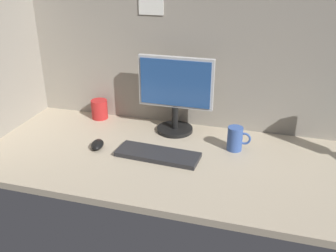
# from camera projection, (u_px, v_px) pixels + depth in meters

# --- Properties ---
(ground_plane) EXTENTS (1.80, 0.80, 0.03)m
(ground_plane) POSITION_uv_depth(u_px,v_px,m) (172.00, 158.00, 1.72)
(ground_plane) COLOR tan
(cubicle_wall_back) EXTENTS (1.80, 0.06, 0.76)m
(cubicle_wall_back) POSITION_uv_depth(u_px,v_px,m) (193.00, 52.00, 1.88)
(cubicle_wall_back) COLOR gray
(cubicle_wall_back) RESTS_ON ground_plane
(monitor) EXTENTS (0.37, 0.18, 0.38)m
(monitor) POSITION_uv_depth(u_px,v_px,m) (175.00, 92.00, 1.86)
(monitor) COLOR black
(monitor) RESTS_ON ground_plane
(keyboard) EXTENTS (0.38, 0.15, 0.02)m
(keyboard) POSITION_uv_depth(u_px,v_px,m) (158.00, 154.00, 1.69)
(keyboard) COLOR #262628
(keyboard) RESTS_ON ground_plane
(mouse) EXTENTS (0.08, 0.11, 0.03)m
(mouse) POSITION_uv_depth(u_px,v_px,m) (97.00, 145.00, 1.77)
(mouse) COLOR black
(mouse) RESTS_ON ground_plane
(mug_red_plastic) EXTENTS (0.09, 0.09, 0.10)m
(mug_red_plastic) POSITION_uv_depth(u_px,v_px,m) (100.00, 109.00, 2.07)
(mug_red_plastic) COLOR red
(mug_red_plastic) RESTS_ON ground_plane
(mug_ceramic_blue) EXTENTS (0.11, 0.07, 0.11)m
(mug_ceramic_blue) POSITION_uv_depth(u_px,v_px,m) (235.00, 139.00, 1.73)
(mug_ceramic_blue) COLOR #38569E
(mug_ceramic_blue) RESTS_ON ground_plane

